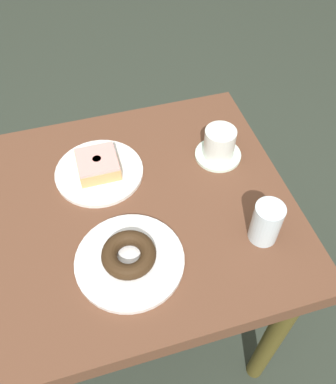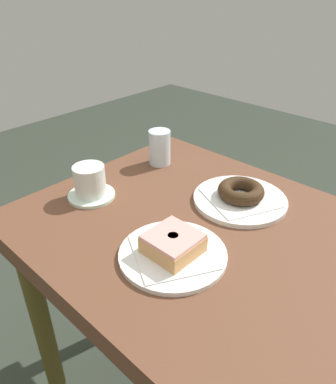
{
  "view_description": "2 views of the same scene",
  "coord_description": "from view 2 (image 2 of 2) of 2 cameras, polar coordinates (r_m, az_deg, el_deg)",
  "views": [
    {
      "loc": [
        -0.07,
        0.58,
        1.54
      ],
      "look_at": [
        -0.24,
        0.01,
        0.8
      ],
      "focal_mm": 37.86,
      "sensor_mm": 36.0,
      "label": 1
    },
    {
      "loc": [
        0.3,
        -0.55,
        1.26
      ],
      "look_at": [
        -0.24,
        0.01,
        0.8
      ],
      "focal_mm": 34.41,
      "sensor_mm": 36.0,
      "label": 2
    }
  ],
  "objects": [
    {
      "name": "donut_glazed_square",
      "position": [
        0.75,
        0.77,
        -7.94
      ],
      "size": [
        0.1,
        0.1,
        0.04
      ],
      "color": "tan",
      "rests_on": "napkin_glazed_square"
    },
    {
      "name": "table",
      "position": [
        0.87,
        11.11,
        -13.37
      ],
      "size": [
        1.07,
        0.68,
        0.76
      ],
      "color": "brown",
      "rests_on": "ground_plane"
    },
    {
      "name": "plate_chocolate_ring",
      "position": [
        0.95,
        11.08,
        -1.17
      ],
      "size": [
        0.24,
        0.24,
        0.01
      ],
      "primitive_type": "cylinder",
      "color": "white",
      "rests_on": "table"
    },
    {
      "name": "donut_chocolate_ring",
      "position": [
        0.94,
        11.24,
        0.18
      ],
      "size": [
        0.12,
        0.12,
        0.03
      ],
      "primitive_type": "torus",
      "color": "#372413",
      "rests_on": "napkin_chocolate_ring"
    },
    {
      "name": "coffee_cup",
      "position": [
        0.96,
        -11.99,
        1.36
      ],
      "size": [
        0.12,
        0.12,
        0.09
      ],
      "color": "silver",
      "rests_on": "table"
    },
    {
      "name": "napkin_glazed_square",
      "position": [
        0.76,
        0.76,
        -9.24
      ],
      "size": [
        0.21,
        0.21,
        0.0
      ],
      "primitive_type": "cube",
      "rotation": [
        0.0,
        0.0,
        -0.52
      ],
      "color": "white",
      "rests_on": "plate_glazed_square"
    },
    {
      "name": "water_glass",
      "position": [
        1.11,
        -1.3,
        6.92
      ],
      "size": [
        0.07,
        0.07,
        0.1
      ],
      "primitive_type": "cylinder",
      "color": "silver",
      "rests_on": "table"
    },
    {
      "name": "napkin_chocolate_ring",
      "position": [
        0.95,
        11.12,
        -0.78
      ],
      "size": [
        0.21,
        0.21,
        0.0
      ],
      "primitive_type": "cube",
      "rotation": [
        0.0,
        0.0,
        -0.43
      ],
      "color": "white",
      "rests_on": "plate_chocolate_ring"
    },
    {
      "name": "plate_glazed_square",
      "position": [
        0.76,
        0.76,
        -9.63
      ],
      "size": [
        0.22,
        0.22,
        0.01
      ],
      "primitive_type": "cylinder",
      "color": "white",
      "rests_on": "table"
    }
  ]
}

